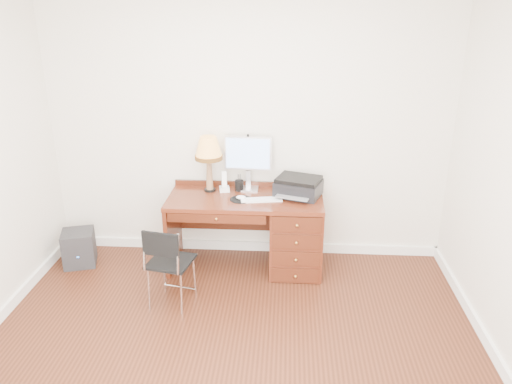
# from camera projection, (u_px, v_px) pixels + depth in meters

# --- Properties ---
(ground) EXTENTS (4.00, 4.00, 0.00)m
(ground) POSITION_uv_depth(u_px,v_px,m) (230.00, 357.00, 3.79)
(ground) COLOR #35170C
(ground) RESTS_ON ground
(room_shell) EXTENTS (4.00, 4.00, 4.00)m
(room_shell) POSITION_uv_depth(u_px,v_px,m) (238.00, 304.00, 4.36)
(room_shell) COLOR silver
(room_shell) RESTS_ON ground
(desk) EXTENTS (1.50, 0.67, 0.75)m
(desk) POSITION_uv_depth(u_px,v_px,m) (278.00, 230.00, 4.93)
(desk) COLOR #5D2413
(desk) RESTS_ON ground
(monitor) EXTENTS (0.47, 0.16, 0.54)m
(monitor) POSITION_uv_depth(u_px,v_px,m) (248.00, 156.00, 4.92)
(monitor) COLOR silver
(monitor) RESTS_ON desk
(keyboard) EXTENTS (0.41, 0.18, 0.01)m
(keyboard) POSITION_uv_depth(u_px,v_px,m) (261.00, 200.00, 4.74)
(keyboard) COLOR white
(keyboard) RESTS_ON desk
(mouse_pad) EXTENTS (0.21, 0.21, 0.04)m
(mouse_pad) POSITION_uv_depth(u_px,v_px,m) (241.00, 198.00, 4.76)
(mouse_pad) COLOR black
(mouse_pad) RESTS_ON desk
(printer) EXTENTS (0.50, 0.44, 0.19)m
(printer) POSITION_uv_depth(u_px,v_px,m) (298.00, 187.00, 4.84)
(printer) COLOR black
(printer) RESTS_ON desk
(leg_lamp) EXTENTS (0.27, 0.27, 0.56)m
(leg_lamp) POSITION_uv_depth(u_px,v_px,m) (209.00, 152.00, 4.84)
(leg_lamp) COLOR black
(leg_lamp) RESTS_ON desk
(phone) EXTENTS (0.11, 0.11, 0.20)m
(phone) POSITION_uv_depth(u_px,v_px,m) (224.00, 185.00, 4.96)
(phone) COLOR white
(phone) RESTS_ON desk
(pen_cup) EXTENTS (0.09, 0.09, 0.11)m
(pen_cup) POSITION_uv_depth(u_px,v_px,m) (239.00, 185.00, 4.97)
(pen_cup) COLOR black
(pen_cup) RESTS_ON desk
(chair) EXTENTS (0.42, 0.42, 0.76)m
(chair) POSITION_uv_depth(u_px,v_px,m) (169.00, 259.00, 4.28)
(chair) COLOR black
(chair) RESTS_ON ground
(equipment_box) EXTENTS (0.38, 0.38, 0.36)m
(equipment_box) POSITION_uv_depth(u_px,v_px,m) (79.00, 248.00, 5.07)
(equipment_box) COLOR black
(equipment_box) RESTS_ON ground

